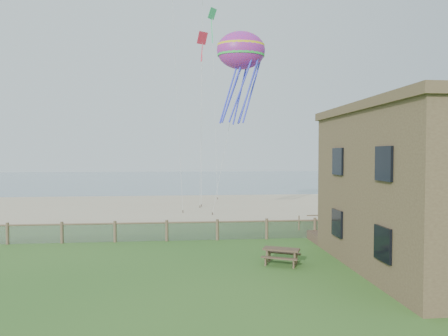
{
  "coord_description": "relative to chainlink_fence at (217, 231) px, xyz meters",
  "views": [
    {
      "loc": [
        -1.87,
        -17.64,
        5.15
      ],
      "look_at": [
        0.59,
        8.0,
        4.25
      ],
      "focal_mm": 32.0,
      "sensor_mm": 36.0,
      "label": 1
    }
  ],
  "objects": [
    {
      "name": "octopus_kite",
      "position": [
        2.36,
        6.8,
        10.59
      ],
      "size": [
        3.83,
        2.84,
        7.48
      ],
      "primitive_type": null,
      "rotation": [
        0.0,
        0.0,
        -0.08
      ],
      "color": "#FC2827"
    },
    {
      "name": "chainlink_fence",
      "position": [
        0.0,
        0.0,
        0.0
      ],
      "size": [
        36.2,
        0.2,
        1.25
      ],
      "primitive_type": null,
      "color": "brown",
      "rests_on": "ground"
    },
    {
      "name": "picnic_table",
      "position": [
        2.55,
        -5.55,
        -0.2
      ],
      "size": [
        2.03,
        1.83,
        0.7
      ],
      "primitive_type": null,
      "rotation": [
        0.0,
        0.0,
        -0.43
      ],
      "color": "brown",
      "rests_on": "ground"
    },
    {
      "name": "sand_beach",
      "position": [
        0.0,
        16.0,
        -0.55
      ],
      "size": [
        72.0,
        20.0,
        0.02
      ],
      "primitive_type": "cube",
      "color": "tan",
      "rests_on": "ground"
    },
    {
      "name": "ocean",
      "position": [
        0.0,
        60.0,
        -0.55
      ],
      "size": [
        160.0,
        68.0,
        0.02
      ],
      "primitive_type": "cube",
      "color": "slate",
      "rests_on": "ground"
    },
    {
      "name": "ground",
      "position": [
        0.0,
        -6.0,
        -0.55
      ],
      "size": [
        160.0,
        160.0,
        0.0
      ],
      "primitive_type": "plane",
      "color": "#2C5B1F",
      "rests_on": "ground"
    },
    {
      "name": "motel_deck",
      "position": [
        13.0,
        -1.0,
        -0.3
      ],
      "size": [
        15.0,
        2.0,
        0.5
      ],
      "primitive_type": "cube",
      "color": "brown",
      "rests_on": "ground"
    },
    {
      "name": "kite_red",
      "position": [
        -0.41,
        11.28,
        14.13
      ],
      "size": [
        1.67,
        1.85,
        2.21
      ],
      "primitive_type": null,
      "rotation": [
        0.44,
        0.0,
        0.51
      ],
      "color": "red"
    },
    {
      "name": "kite_green",
      "position": [
        0.86,
        17.38,
        17.98
      ],
      "size": [
        2.11,
        2.11,
        2.96
      ],
      "primitive_type": null,
      "rotation": [
        0.44,
        0.0,
        0.79
      ],
      "color": "#34C36E"
    }
  ]
}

